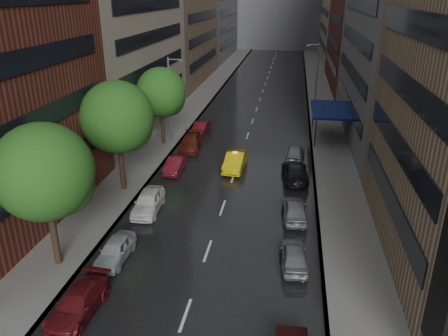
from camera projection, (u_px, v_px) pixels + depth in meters
The scene contains 12 objects.
road at pixel (259, 103), 64.35m from camera, with size 14.00×140.00×0.01m, color black.
sidewalk_left at pixel (199, 100), 65.62m from camera, with size 4.00×140.00×0.15m, color gray.
sidewalk_right at pixel (321, 104), 63.03m from camera, with size 4.00×140.00×0.15m, color gray.
tree_near at pixel (44, 172), 24.10m from camera, with size 5.56×5.56×8.85m.
tree_mid at pixel (117, 117), 33.88m from camera, with size 5.71×5.71×9.09m.
tree_far at pixel (161, 93), 44.84m from camera, with size 5.16×5.16×8.23m.
taxi at pixel (235, 161), 40.17m from camera, with size 1.66×4.75×1.57m, color yellow.
parked_cars_left at pixel (163, 182), 36.02m from camera, with size 2.41×35.03×1.57m.
parked_cars_right at pixel (295, 202), 32.56m from camera, with size 2.58×30.43×1.52m.
street_lamp_left at pixel (171, 99), 45.32m from camera, with size 1.74×0.22×9.00m.
street_lamp_right at pixel (316, 77), 56.82m from camera, with size 1.74×0.22×9.00m.
awning at pixel (330, 110), 48.15m from camera, with size 4.00×8.00×3.12m.
Camera 1 is at (4.71, -13.26, 15.39)m, focal length 35.00 mm.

